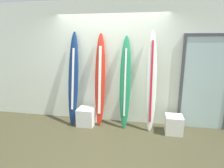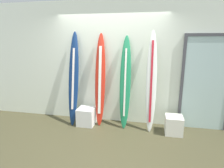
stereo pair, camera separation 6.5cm
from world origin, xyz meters
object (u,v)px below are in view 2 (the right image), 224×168
at_px(surfboard_crimson, 100,81).
at_px(display_block_left, 86,116).
at_px(surfboard_navy, 74,79).
at_px(surfboard_ivory, 151,82).
at_px(display_block_center, 174,125).
at_px(glass_door, 206,82).
at_px(surfboard_emerald, 125,83).

xyz_separation_m(surfboard_crimson, display_block_left, (-0.31, -0.14, -0.83)).
height_order(surfboard_navy, surfboard_ivory, surfboard_ivory).
bearing_deg(surfboard_crimson, display_block_center, -6.55).
xyz_separation_m(surfboard_crimson, display_block_center, (1.64, -0.19, -0.84)).
relative_size(display_block_left, glass_door, 0.19).
bearing_deg(display_block_center, display_block_left, 178.60).
height_order(surfboard_emerald, glass_door, glass_door).
distance_m(surfboard_emerald, display_block_center, 1.35).
height_order(surfboard_crimson, glass_door, surfboard_crimson).
relative_size(surfboard_emerald, display_block_center, 5.31).
bearing_deg(display_block_center, surfboard_crimson, 173.45).
height_order(surfboard_navy, display_block_center, surfboard_navy).
distance_m(surfboard_navy, surfboard_emerald, 1.19).
bearing_deg(surfboard_emerald, glass_door, 6.84).
bearing_deg(display_block_center, surfboard_navy, 176.91).
xyz_separation_m(surfboard_navy, glass_door, (2.89, 0.26, 0.00)).
bearing_deg(glass_door, display_block_left, -172.66).
distance_m(surfboard_crimson, display_block_left, 0.90).
height_order(display_block_center, glass_door, glass_door).
xyz_separation_m(surfboard_ivory, display_block_left, (-1.44, -0.10, -0.85)).
height_order(surfboard_ivory, glass_door, surfboard_ivory).
relative_size(surfboard_ivory, glass_door, 1.03).
bearing_deg(surfboard_emerald, surfboard_navy, -177.39).
height_order(surfboard_navy, surfboard_emerald, surfboard_navy).
distance_m(surfboard_navy, display_block_center, 2.42).
height_order(surfboard_ivory, display_block_center, surfboard_ivory).
relative_size(surfboard_crimson, surfboard_ivory, 0.98).
bearing_deg(surfboard_emerald, surfboard_crimson, 178.77).
distance_m(surfboard_emerald, display_block_left, 1.20).
distance_m(display_block_left, glass_door, 2.74).
height_order(display_block_left, display_block_center, display_block_left).
height_order(surfboard_ivory, display_block_left, surfboard_ivory).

